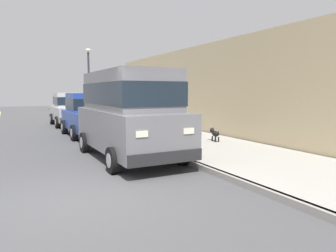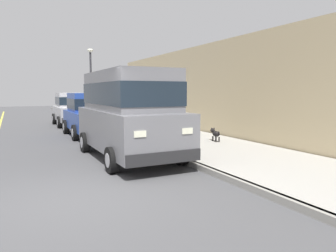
{
  "view_description": "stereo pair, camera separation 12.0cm",
  "coord_description": "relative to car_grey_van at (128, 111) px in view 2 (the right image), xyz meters",
  "views": [
    {
      "loc": [
        -1.08,
        -5.77,
        1.95
      ],
      "look_at": [
        3.5,
        3.13,
        0.85
      ],
      "focal_mm": 33.71,
      "sensor_mm": 36.0,
      "label": 1
    },
    {
      "loc": [
        -0.97,
        -5.83,
        1.95
      ],
      "look_at": [
        3.5,
        3.13,
        0.85
      ],
      "focal_mm": 33.71,
      "sensor_mm": 36.0,
      "label": 2
    }
  ],
  "objects": [
    {
      "name": "ground_plane",
      "position": [
        -2.07,
        -2.87,
        -1.39
      ],
      "size": [
        80.0,
        80.0,
        0.0
      ],
      "primitive_type": "plane",
      "color": "#4C4C4F"
    },
    {
      "name": "curb",
      "position": [
        1.13,
        -2.87,
        -1.32
      ],
      "size": [
        0.16,
        64.0,
        0.14
      ],
      "primitive_type": "cube",
      "color": "gray",
      "rests_on": "ground"
    },
    {
      "name": "sidewalk",
      "position": [
        2.93,
        -2.87,
        -1.32
      ],
      "size": [
        3.6,
        64.0,
        0.14
      ],
      "primitive_type": "cube",
      "color": "#A8A59E",
      "rests_on": "ground"
    },
    {
      "name": "car_grey_van",
      "position": [
        0.0,
        0.0,
        0.0
      ],
      "size": [
        2.15,
        4.91,
        2.52
      ],
      "color": "slate",
      "rests_on": "ground"
    },
    {
      "name": "car_blue_hatchback",
      "position": [
        0.06,
        5.32,
        -0.42
      ],
      "size": [
        1.97,
        3.8,
        1.88
      ],
      "color": "#28479E",
      "rests_on": "ground"
    },
    {
      "name": "car_silver_hatchback",
      "position": [
        0.11,
        10.08,
        -0.42
      ],
      "size": [
        1.98,
        3.81,
        1.88
      ],
      "color": "#BCBCC1",
      "rests_on": "ground"
    },
    {
      "name": "dog_black",
      "position": [
        3.58,
        0.72,
        -0.97
      ],
      "size": [
        0.27,
        0.75,
        0.49
      ],
      "color": "black",
      "rests_on": "sidewalk"
    },
    {
      "name": "fire_hydrant",
      "position": [
        1.58,
        4.51,
        -0.92
      ],
      "size": [
        0.34,
        0.24,
        0.72
      ],
      "color": "gold",
      "rests_on": "sidewalk"
    },
    {
      "name": "street_lamp",
      "position": [
        1.48,
        11.03,
        1.51
      ],
      "size": [
        0.36,
        0.36,
        4.42
      ],
      "color": "#2D2D33",
      "rests_on": "sidewalk"
    },
    {
      "name": "building_facade",
      "position": [
        5.03,
        3.6,
        0.62
      ],
      "size": [
        0.5,
        20.0,
        4.04
      ],
      "primitive_type": "cube",
      "color": "tan",
      "rests_on": "ground"
    }
  ]
}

